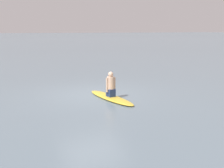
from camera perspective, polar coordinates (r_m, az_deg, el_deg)
The scene contains 3 objects.
ground_plane at distance 11.28m, azimuth -4.03°, elevation -2.07°, with size 400.00×400.00×0.00m, color slate.
surfboard at distance 10.55m, azimuth -0.25°, elevation -2.70°, with size 2.78×0.60×0.09m, color gold.
person_paddler at distance 10.45m, azimuth -0.25°, elevation -0.26°, with size 0.40×0.32×0.91m.
Camera 1 is at (4.25, 10.15, 2.50)m, focal length 46.16 mm.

